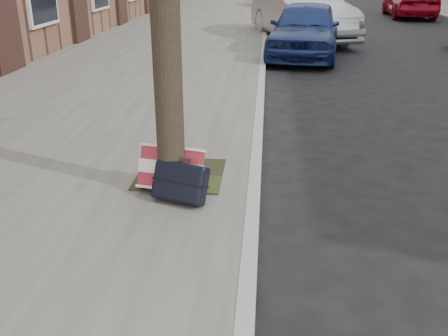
# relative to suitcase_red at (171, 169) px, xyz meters

# --- Properties ---
(ground) EXTENTS (120.00, 120.00, 0.00)m
(ground) POSITION_rel_suitcase_red_xyz_m (2.02, -0.82, -0.34)
(ground) COLOR black
(ground) RESTS_ON ground
(near_sidewalk) EXTENTS (5.00, 70.00, 0.12)m
(near_sidewalk) POSITION_rel_suitcase_red_xyz_m (-1.68, 14.18, -0.28)
(near_sidewalk) COLOR slate
(near_sidewalk) RESTS_ON ground
(dirt_patch) EXTENTS (0.85, 0.85, 0.02)m
(dirt_patch) POSITION_rel_suitcase_red_xyz_m (0.02, 0.38, -0.21)
(dirt_patch) COLOR black
(dirt_patch) RESTS_ON near_sidewalk
(suitcase_red) EXTENTS (0.62, 0.43, 0.44)m
(suitcase_red) POSITION_rel_suitcase_red_xyz_m (0.00, 0.00, 0.00)
(suitcase_red) COLOR maroon
(suitcase_red) RESTS_ON near_sidewalk
(suitcase_navy) EXTENTS (0.56, 0.43, 0.38)m
(suitcase_navy) POSITION_rel_suitcase_red_xyz_m (0.12, -0.21, -0.03)
(suitcase_navy) COLOR black
(suitcase_navy) RESTS_ON near_sidewalk
(car_near_front) EXTENTS (2.09, 3.99, 1.30)m
(car_near_front) POSITION_rel_suitcase_red_xyz_m (1.73, 7.92, 0.31)
(car_near_front) COLOR navy
(car_near_front) RESTS_ON ground
(car_near_mid) EXTENTS (2.99, 5.09, 1.59)m
(car_near_mid) POSITION_rel_suitcase_red_xyz_m (1.78, 10.69, 0.45)
(car_near_mid) COLOR #979A9E
(car_near_mid) RESTS_ON ground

